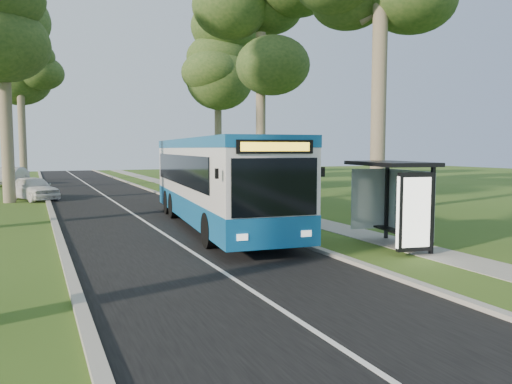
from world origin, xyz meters
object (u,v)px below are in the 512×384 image
bus (217,182)px  bus_stop_sign (299,199)px  litter_bin (230,203)px  car_silver (10,176)px  bus_shelter (403,188)px  car_white (33,188)px

bus → bus_stop_sign: size_ratio=5.97×
bus_stop_sign → litter_bin: 7.66m
bus_stop_sign → litter_bin: (0.48, 7.60, -0.89)m
bus → car_silver: (-8.30, 28.13, -1.03)m
litter_bin → car_silver: size_ratio=0.22×
bus_shelter → car_white: size_ratio=0.80×
bus → car_white: (-6.54, 14.25, -1.07)m
bus → bus_stop_sign: 4.19m
bus → bus_shelter: (3.74, -6.36, 0.10)m
bus → bus_shelter: 7.38m
bus_shelter → car_silver: size_ratio=0.73×
bus_stop_sign → bus: bearing=125.3°
bus_shelter → litter_bin: size_ratio=3.30×
car_silver → bus: bearing=-53.9°
bus_shelter → car_silver: (-12.04, 34.49, -1.13)m
bus_stop_sign → litter_bin: size_ratio=2.18×
bus → bus_stop_sign: bearing=-63.1°
bus_stop_sign → car_white: bearing=128.2°
bus_stop_sign → car_white: 19.85m
bus → litter_bin: 4.39m
bus → car_silver: bearing=112.2°
bus → bus_shelter: bearing=-53.8°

